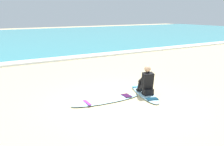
% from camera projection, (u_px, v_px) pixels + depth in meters
% --- Properties ---
extents(ground_plane, '(80.00, 80.00, 0.00)m').
position_uv_depth(ground_plane, '(123.00, 103.00, 7.71)').
color(ground_plane, '#CCB584').
extents(sea, '(80.00, 28.00, 0.10)m').
position_uv_depth(sea, '(2.00, 39.00, 25.45)').
color(sea, teal).
rests_on(sea, ground).
extents(breaking_foam, '(80.00, 0.90, 0.11)m').
position_uv_depth(breaking_foam, '(44.00, 60.00, 14.16)').
color(breaking_foam, white).
rests_on(breaking_foam, ground).
extents(surfboard_main, '(1.22, 2.27, 0.08)m').
position_uv_depth(surfboard_main, '(144.00, 93.00, 8.53)').
color(surfboard_main, '#9ED1E5').
rests_on(surfboard_main, ground).
extents(surfer_seated, '(0.49, 0.76, 0.95)m').
position_uv_depth(surfer_seated, '(146.00, 83.00, 8.26)').
color(surfer_seated, black).
rests_on(surfer_seated, surfboard_main).
extents(surfboard_spare_near, '(2.32, 0.66, 0.08)m').
position_uv_depth(surfboard_spare_near, '(106.00, 100.00, 7.82)').
color(surfboard_spare_near, '#9ED1E5').
rests_on(surfboard_spare_near, ground).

